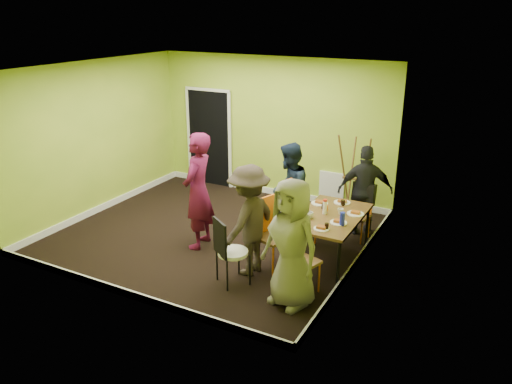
% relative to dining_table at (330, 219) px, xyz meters
% --- Properties ---
extents(ground, '(5.00, 5.00, 0.00)m').
position_rel_dining_table_xyz_m(ground, '(-2.05, -0.02, -0.70)').
color(ground, black).
rests_on(ground, ground).
extents(room_walls, '(5.04, 4.54, 2.82)m').
position_rel_dining_table_xyz_m(room_walls, '(-2.07, 0.02, 0.29)').
color(room_walls, '#8AB02D').
rests_on(room_walls, ground).
extents(dining_table, '(0.90, 1.50, 0.75)m').
position_rel_dining_table_xyz_m(dining_table, '(0.00, 0.00, 0.00)').
color(dining_table, black).
rests_on(dining_table, ground).
extents(chair_left_far, '(0.55, 0.55, 1.09)m').
position_rel_dining_table_xyz_m(chair_left_far, '(-0.71, 0.34, -0.08)').
color(chair_left_far, orange).
rests_on(chair_left_far, ground).
extents(chair_left_near, '(0.56, 0.56, 1.06)m').
position_rel_dining_table_xyz_m(chair_left_near, '(-0.73, -0.57, -0.10)').
color(chair_left_near, orange).
rests_on(chair_left_near, ground).
extents(chair_back_end, '(0.43, 0.49, 0.93)m').
position_rel_dining_table_xyz_m(chair_back_end, '(0.17, 1.10, -0.04)').
color(chair_back_end, orange).
rests_on(chair_back_end, ground).
extents(chair_front_end, '(0.51, 0.51, 0.98)m').
position_rel_dining_table_xyz_m(chair_front_end, '(-0.04, -1.11, -0.14)').
color(chair_front_end, orange).
rests_on(chair_front_end, ground).
extents(chair_bentwood, '(0.53, 0.53, 0.98)m').
position_rel_dining_table_xyz_m(chair_bentwood, '(-0.99, -1.31, -0.15)').
color(chair_bentwood, black).
rests_on(chair_bentwood, ground).
extents(easel, '(0.62, 0.58, 1.55)m').
position_rel_dining_table_xyz_m(easel, '(-0.23, 1.84, 0.07)').
color(easel, brown).
rests_on(easel, ground).
extents(plate_near_left, '(0.27, 0.27, 0.01)m').
position_rel_dining_table_xyz_m(plate_near_left, '(-0.31, 0.37, 0.06)').
color(plate_near_left, white).
rests_on(plate_near_left, dining_table).
extents(plate_near_right, '(0.23, 0.23, 0.01)m').
position_rel_dining_table_xyz_m(plate_near_right, '(-0.32, -0.47, 0.06)').
color(plate_near_right, white).
rests_on(plate_near_right, dining_table).
extents(plate_far_back, '(0.26, 0.26, 0.01)m').
position_rel_dining_table_xyz_m(plate_far_back, '(-0.01, 0.56, 0.06)').
color(plate_far_back, white).
rests_on(plate_far_back, dining_table).
extents(plate_far_front, '(0.22, 0.22, 0.01)m').
position_rel_dining_table_xyz_m(plate_far_front, '(0.06, -0.53, 0.06)').
color(plate_far_front, white).
rests_on(plate_far_front, dining_table).
extents(plate_wall_back, '(0.26, 0.26, 0.01)m').
position_rel_dining_table_xyz_m(plate_wall_back, '(0.32, 0.21, 0.06)').
color(plate_wall_back, white).
rests_on(plate_wall_back, dining_table).
extents(plate_wall_front, '(0.25, 0.25, 0.01)m').
position_rel_dining_table_xyz_m(plate_wall_front, '(0.20, -0.22, 0.06)').
color(plate_wall_front, white).
rests_on(plate_wall_front, dining_table).
extents(thermos, '(0.06, 0.06, 0.20)m').
position_rel_dining_table_xyz_m(thermos, '(-0.09, 0.01, 0.16)').
color(thermos, white).
rests_on(thermos, dining_table).
extents(blue_bottle, '(0.07, 0.07, 0.20)m').
position_rel_dining_table_xyz_m(blue_bottle, '(0.28, -0.27, 0.15)').
color(blue_bottle, '#1721B1').
rests_on(blue_bottle, dining_table).
extents(orange_bottle, '(0.04, 0.04, 0.09)m').
position_rel_dining_table_xyz_m(orange_bottle, '(-0.11, 0.14, 0.10)').
color(orange_bottle, orange).
rests_on(orange_bottle, dining_table).
extents(glass_mid, '(0.07, 0.07, 0.09)m').
position_rel_dining_table_xyz_m(glass_mid, '(-0.18, 0.19, 0.10)').
color(glass_mid, black).
rests_on(glass_mid, dining_table).
extents(glass_back, '(0.07, 0.07, 0.08)m').
position_rel_dining_table_xyz_m(glass_back, '(0.04, 0.47, 0.10)').
color(glass_back, black).
rests_on(glass_back, dining_table).
extents(glass_front, '(0.06, 0.06, 0.09)m').
position_rel_dining_table_xyz_m(glass_front, '(0.13, -0.50, 0.10)').
color(glass_front, black).
rests_on(glass_front, dining_table).
extents(cup_a, '(0.12, 0.12, 0.09)m').
position_rel_dining_table_xyz_m(cup_a, '(-0.23, -0.24, 0.10)').
color(cup_a, white).
rests_on(cup_a, dining_table).
extents(cup_b, '(0.09, 0.09, 0.09)m').
position_rel_dining_table_xyz_m(cup_b, '(0.12, 0.11, 0.10)').
color(cup_b, white).
rests_on(cup_b, dining_table).
extents(person_standing, '(0.55, 0.75, 1.88)m').
position_rel_dining_table_xyz_m(person_standing, '(-2.03, -0.49, 0.25)').
color(person_standing, '#530E2E').
rests_on(person_standing, ground).
extents(person_left_far, '(0.75, 0.89, 1.62)m').
position_rel_dining_table_xyz_m(person_left_far, '(-0.90, 0.51, 0.11)').
color(person_left_far, '#142034').
rests_on(person_left_far, ground).
extents(person_left_near, '(0.75, 1.13, 1.64)m').
position_rel_dining_table_xyz_m(person_left_near, '(-0.90, -0.88, 0.12)').
color(person_left_near, '#322921').
rests_on(person_left_near, ground).
extents(person_back_end, '(0.98, 0.69, 1.55)m').
position_rel_dining_table_xyz_m(person_back_end, '(0.18, 1.21, 0.08)').
color(person_back_end, black).
rests_on(person_back_end, ground).
extents(person_front_end, '(0.96, 0.77, 1.72)m').
position_rel_dining_table_xyz_m(person_front_end, '(-0.03, -1.35, 0.16)').
color(person_front_end, gray).
rests_on(person_front_end, ground).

